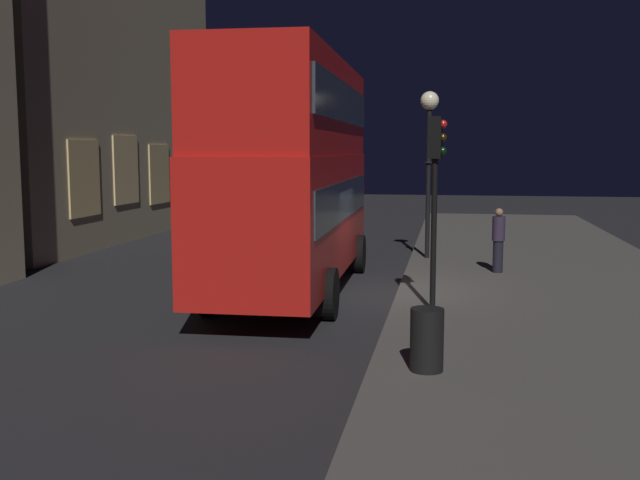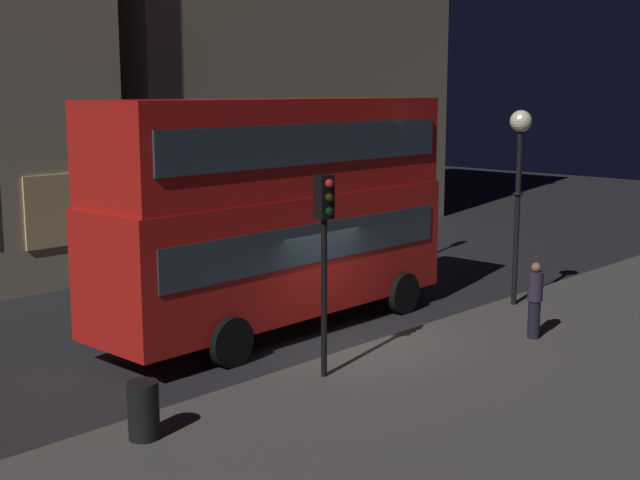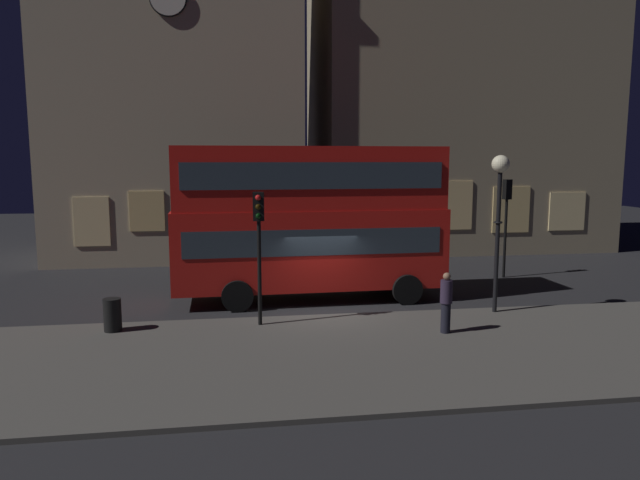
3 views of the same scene
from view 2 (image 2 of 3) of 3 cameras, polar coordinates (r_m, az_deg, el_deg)
ground_plane at (r=19.81m, az=1.71°, el=-6.91°), size 80.00×80.00×0.00m
sidewalk_slab at (r=17.36m, az=12.45°, el=-9.41°), size 44.00×7.53×0.12m
double_decker_bus at (r=20.38m, az=-2.86°, el=2.47°), size 9.84×3.00×5.54m
traffic_light_near_kerb at (r=16.60m, az=0.31°, el=0.46°), size 0.35×0.38×4.02m
traffic_light_far_side at (r=28.81m, az=6.23°, el=4.49°), size 0.37×0.39×4.25m
street_lamp at (r=22.85m, az=13.08°, el=5.52°), size 0.56×0.56×5.11m
pedestrian at (r=20.23m, az=14.04°, el=-3.83°), size 0.35×0.35×1.77m
litter_bin at (r=14.53m, az=-11.61°, el=-10.99°), size 0.51×0.51×0.96m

